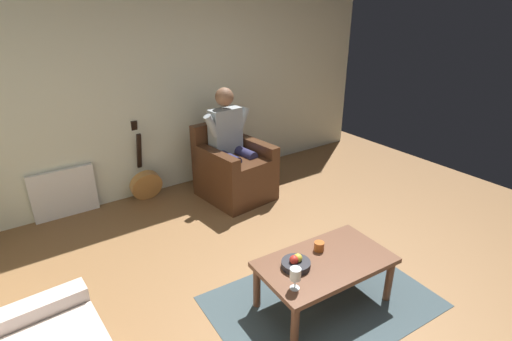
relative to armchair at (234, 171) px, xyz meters
The scene contains 11 objects.
ground_plane 2.15m from the armchair, 80.89° to the left, with size 6.73×6.73×0.00m, color brown.
wall_back 1.33m from the armchair, 65.34° to the right, with size 5.89×0.06×2.78m, color silver.
rug 2.10m from the armchair, 78.17° to the left, with size 1.74×1.20×0.01m, color #39484D.
armchair is the anchor object (origin of this frame).
person_seated 0.40m from the armchair, 83.97° to the right, with size 0.66×0.57×1.33m.
coffee_table 2.07m from the armchair, 78.17° to the left, with size 1.08×0.65×0.41m.
guitar 1.08m from the armchair, 29.80° to the right, with size 0.38×0.31×0.96m.
radiator 1.93m from the armchair, 20.08° to the right, with size 0.68×0.06×0.56m, color white.
wine_glass_near 2.30m from the armchair, 68.80° to the left, with size 0.08×0.08×0.17m.
fruit_bowl 2.07m from the armchair, 71.14° to the left, with size 0.22×0.22×0.11m.
candle_jar 1.94m from the armchair, 78.80° to the left, with size 0.08×0.08×0.07m, color #AA531F.
Camera 1 is at (1.98, 1.69, 2.27)m, focal length 27.81 mm.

